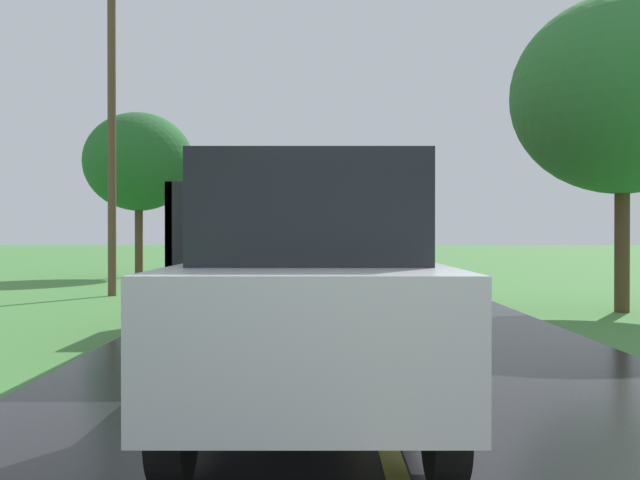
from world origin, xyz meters
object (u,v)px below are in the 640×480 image
object	(u,v)px
roadside_tree_near_left	(135,162)
following_car	(308,291)
roadside_tree_mid_right	(618,96)
utility_pole_roadside	(108,118)
banana_truck_near	(281,235)
banana_truck_far	(310,235)

from	to	relation	value
roadside_tree_near_left	following_car	xyz separation A→B (m)	(6.32, -20.00, -2.97)
roadside_tree_mid_right	following_car	bearing A→B (deg)	-124.63
roadside_tree_mid_right	following_car	size ratio (longest dim) A/B	1.48
roadside_tree_near_left	following_car	distance (m)	21.19
following_car	utility_pole_roadside	bearing A→B (deg)	112.33
utility_pole_roadside	banana_truck_near	bearing A→B (deg)	-51.63
banana_truck_near	utility_pole_roadside	distance (m)	7.74
following_car	banana_truck_near	bearing A→B (deg)	94.54
banana_truck_near	following_car	xyz separation A→B (m)	(0.52, -6.50, -0.41)
banana_truck_far	following_car	size ratio (longest dim) A/B	1.42
utility_pole_roadside	roadside_tree_near_left	xyz separation A→B (m)	(-1.33, 7.86, -0.27)
banana_truck_near	roadside_tree_near_left	size ratio (longest dim) A/B	1.01
banana_truck_near	roadside_tree_mid_right	distance (m)	7.19
banana_truck_near	roadside_tree_mid_right	world-z (taller)	roadside_tree_mid_right
banana_truck_near	roadside_tree_near_left	bearing A→B (deg)	113.26
banana_truck_far	roadside_tree_mid_right	bearing A→B (deg)	-66.04
utility_pole_roadside	roadside_tree_mid_right	xyz separation A→B (m)	(10.85, -3.66, -0.16)
utility_pole_roadside	following_car	xyz separation A→B (m)	(4.99, -12.15, -3.24)
banana_truck_far	utility_pole_roadside	size ratio (longest dim) A/B	0.73
roadside_tree_near_left	following_car	bearing A→B (deg)	-72.46
roadside_tree_near_left	following_car	size ratio (longest dim) A/B	1.41
utility_pole_roadside	following_car	world-z (taller)	utility_pole_roadside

